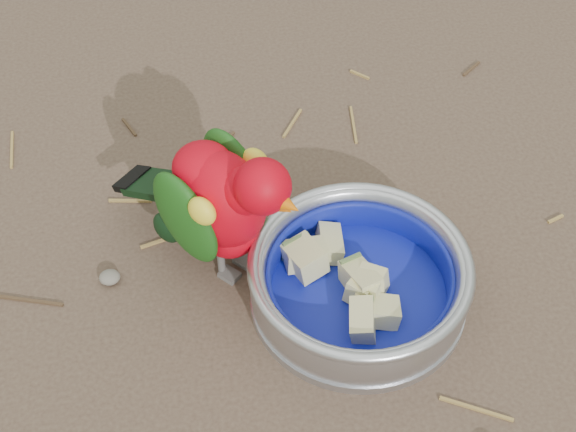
{
  "coord_description": "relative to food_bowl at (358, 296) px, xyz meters",
  "views": [
    {
      "loc": [
        -0.14,
        -0.44,
        0.73
      ],
      "look_at": [
        -0.06,
        0.13,
        0.08
      ],
      "focal_mm": 55.0,
      "sensor_mm": 36.0,
      "label": 1
    }
  ],
  "objects": [
    {
      "name": "bowl_wall",
      "position": [
        0.0,
        0.0,
        0.03
      ],
      "size": [
        0.22,
        0.22,
        0.04
      ],
      "primitive_type": null,
      "color": "#B2B2BA",
      "rests_on": "food_bowl"
    },
    {
      "name": "ground",
      "position": [
        -0.01,
        -0.08,
        -0.01
      ],
      "size": [
        60.0,
        60.0,
        0.0
      ],
      "primitive_type": "plane",
      "color": "brown"
    },
    {
      "name": "fruit_wedges",
      "position": [
        0.0,
        0.0,
        0.02
      ],
      "size": [
        0.13,
        0.13,
        0.03
      ],
      "primitive_type": null,
      "color": "beige",
      "rests_on": "food_bowl"
    },
    {
      "name": "ground_debris",
      "position": [
        0.0,
        0.01,
        -0.01
      ],
      "size": [
        0.9,
        0.8,
        0.01
      ],
      "primitive_type": null,
      "color": "olive",
      "rests_on": "ground"
    },
    {
      "name": "food_bowl",
      "position": [
        0.0,
        0.0,
        0.0
      ],
      "size": [
        0.22,
        0.22,
        0.02
      ],
      "primitive_type": "cylinder",
      "color": "#B2B2BA",
      "rests_on": "ground"
    },
    {
      "name": "lory_parrot",
      "position": [
        -0.13,
        0.07,
        0.08
      ],
      "size": [
        0.22,
        0.22,
        0.17
      ],
      "primitive_type": null,
      "rotation": [
        0.0,
        0.0,
        -2.36
      ],
      "color": "#BC0210",
      "rests_on": "ground"
    }
  ]
}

